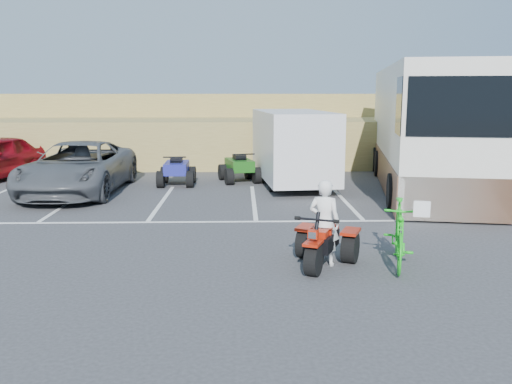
{
  "coord_description": "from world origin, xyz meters",
  "views": [
    {
      "loc": [
        -0.36,
        -10.72,
        3.17
      ],
      "look_at": [
        -0.04,
        1.05,
        1.0
      ],
      "focal_mm": 38.0,
      "sensor_mm": 36.0,
      "label": 1
    }
  ],
  "objects_px": {
    "grey_pickup": "(78,168)",
    "cargo_trailer": "(293,145)",
    "red_trike_atv": "(321,266)",
    "quad_atv_green": "(240,182)",
    "rider": "(324,222)",
    "rv_motorhome": "(425,137)",
    "quad_atv_blue": "(177,185)",
    "green_dirt_bike": "(399,233)"
  },
  "relations": [
    {
      "from": "red_trike_atv",
      "to": "cargo_trailer",
      "type": "distance_m",
      "value": 9.25
    },
    {
      "from": "rider",
      "to": "green_dirt_bike",
      "type": "distance_m",
      "value": 1.39
    },
    {
      "from": "grey_pickup",
      "to": "green_dirt_bike",
      "type": "bearing_deg",
      "value": -42.05
    },
    {
      "from": "green_dirt_bike",
      "to": "quad_atv_green",
      "type": "height_order",
      "value": "green_dirt_bike"
    },
    {
      "from": "green_dirt_bike",
      "to": "grey_pickup",
      "type": "bearing_deg",
      "value": 150.93
    },
    {
      "from": "red_trike_atv",
      "to": "quad_atv_green",
      "type": "xyz_separation_m",
      "value": [
        -1.54,
        9.71,
        0.0
      ]
    },
    {
      "from": "red_trike_atv",
      "to": "green_dirt_bike",
      "type": "relative_size",
      "value": 0.77
    },
    {
      "from": "grey_pickup",
      "to": "quad_atv_green",
      "type": "height_order",
      "value": "grey_pickup"
    },
    {
      "from": "rv_motorhome",
      "to": "quad_atv_green",
      "type": "xyz_separation_m",
      "value": [
        -6.25,
        1.19,
        -1.71
      ]
    },
    {
      "from": "red_trike_atv",
      "to": "grey_pickup",
      "type": "bearing_deg",
      "value": 154.17
    },
    {
      "from": "green_dirt_bike",
      "to": "rv_motorhome",
      "type": "relative_size",
      "value": 0.18
    },
    {
      "from": "grey_pickup",
      "to": "red_trike_atv",
      "type": "bearing_deg",
      "value": -47.76
    },
    {
      "from": "red_trike_atv",
      "to": "cargo_trailer",
      "type": "relative_size",
      "value": 0.28
    },
    {
      "from": "quad_atv_blue",
      "to": "rider",
      "type": "bearing_deg",
      "value": -68.13
    },
    {
      "from": "grey_pickup",
      "to": "rider",
      "type": "bearing_deg",
      "value": -46.99
    },
    {
      "from": "rider",
      "to": "grey_pickup",
      "type": "height_order",
      "value": "grey_pickup"
    },
    {
      "from": "cargo_trailer",
      "to": "quad_atv_green",
      "type": "relative_size",
      "value": 3.35
    },
    {
      "from": "cargo_trailer",
      "to": "red_trike_atv",
      "type": "bearing_deg",
      "value": -97.29
    },
    {
      "from": "rider",
      "to": "cargo_trailer",
      "type": "height_order",
      "value": "cargo_trailer"
    },
    {
      "from": "green_dirt_bike",
      "to": "quad_atv_blue",
      "type": "relative_size",
      "value": 1.23
    },
    {
      "from": "quad_atv_green",
      "to": "rider",
      "type": "bearing_deg",
      "value": -94.36
    },
    {
      "from": "red_trike_atv",
      "to": "cargo_trailer",
      "type": "bearing_deg",
      "value": 111.21
    },
    {
      "from": "quad_atv_green",
      "to": "cargo_trailer",
      "type": "bearing_deg",
      "value": -31.02
    },
    {
      "from": "grey_pickup",
      "to": "cargo_trailer",
      "type": "relative_size",
      "value": 1.04
    },
    {
      "from": "green_dirt_bike",
      "to": "grey_pickup",
      "type": "relative_size",
      "value": 0.35
    },
    {
      "from": "green_dirt_bike",
      "to": "quad_atv_blue",
      "type": "distance_m",
      "value": 10.42
    },
    {
      "from": "quad_atv_green",
      "to": "green_dirt_bike",
      "type": "bearing_deg",
      "value": -86.76
    },
    {
      "from": "cargo_trailer",
      "to": "rv_motorhome",
      "type": "height_order",
      "value": "rv_motorhome"
    },
    {
      "from": "grey_pickup",
      "to": "rv_motorhome",
      "type": "xyz_separation_m",
      "value": [
        11.38,
        0.85,
        0.9
      ]
    },
    {
      "from": "red_trike_atv",
      "to": "quad_atv_blue",
      "type": "height_order",
      "value": "quad_atv_blue"
    },
    {
      "from": "red_trike_atv",
      "to": "grey_pickup",
      "type": "relative_size",
      "value": 0.27
    },
    {
      "from": "rider",
      "to": "rv_motorhome",
      "type": "xyz_separation_m",
      "value": [
        4.65,
        8.38,
        0.9
      ]
    },
    {
      "from": "grey_pickup",
      "to": "quad_atv_blue",
      "type": "xyz_separation_m",
      "value": [
        2.96,
        1.4,
        -0.81
      ]
    },
    {
      "from": "rv_motorhome",
      "to": "quad_atv_blue",
      "type": "bearing_deg",
      "value": -173.28
    },
    {
      "from": "rider",
      "to": "cargo_trailer",
      "type": "xyz_separation_m",
      "value": [
        0.26,
        9.0,
        0.57
      ]
    },
    {
      "from": "rv_motorhome",
      "to": "green_dirt_bike",
      "type": "bearing_deg",
      "value": -100.65
    },
    {
      "from": "rv_motorhome",
      "to": "quad_atv_green",
      "type": "height_order",
      "value": "rv_motorhome"
    },
    {
      "from": "rv_motorhome",
      "to": "red_trike_atv",
      "type": "bearing_deg",
      "value": -108.44
    },
    {
      "from": "grey_pickup",
      "to": "cargo_trailer",
      "type": "distance_m",
      "value": 7.16
    },
    {
      "from": "green_dirt_bike",
      "to": "cargo_trailer",
      "type": "height_order",
      "value": "cargo_trailer"
    },
    {
      "from": "grey_pickup",
      "to": "rv_motorhome",
      "type": "distance_m",
      "value": 11.45
    },
    {
      "from": "green_dirt_bike",
      "to": "rider",
      "type": "bearing_deg",
      "value": -169.85
    }
  ]
}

